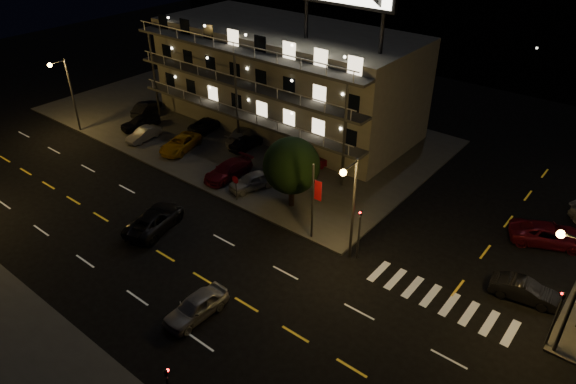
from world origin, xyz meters
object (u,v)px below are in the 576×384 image
Objects in this scene: road_car_west at (155,220)px; side_car_0 at (524,290)px; road_car_east at (196,306)px; lot_car_7 at (244,134)px; lot_car_4 at (252,181)px; lot_car_2 at (180,144)px; tree at (291,167)px.

side_car_0 is at bearing -173.00° from road_car_west.
road_car_east is at bearing 140.42° from road_car_west.
lot_car_4 is at bearing 122.72° from lot_car_7.
lot_car_2 is 0.98× the size of lot_car_7.
lot_car_7 is (-7.06, 6.50, 0.02)m from lot_car_4.
road_car_east is at bearing 123.44° from side_car_0.
side_car_0 is 0.96× the size of road_car_east.
lot_car_7 reaches higher than lot_car_4.
lot_car_4 is 15.49m from road_car_east.
tree is 5.22m from lot_car_4.
lot_car_4 is at bearing -116.82° from road_car_west.
lot_car_4 is (-4.36, 0.03, -2.87)m from tree.
lot_car_7 reaches higher than road_car_east.
lot_car_7 is 16.41m from road_car_west.
road_car_east is (18.09, -14.54, -0.09)m from lot_car_2.
lot_car_4 reaches higher than side_car_0.
road_car_west reaches higher than side_car_0.
lot_car_7 reaches higher than lot_car_2.
road_car_west is at bearing 93.41° from lot_car_7.
tree is at bearing 83.05° from side_car_0.
side_car_0 is 0.77× the size of road_car_west.
lot_car_2 is 33.52m from side_car_0.
tree is 15.23m from lot_car_2.
lot_car_2 reaches higher than side_car_0.
lot_car_2 reaches higher than road_car_east.
road_car_east is at bearing -42.04° from lot_car_4.
lot_car_2 is at bearing -166.55° from lot_car_4.
lot_car_7 is 1.15× the size of road_car_east.
lot_car_7 is (-11.41, 6.53, -2.85)m from tree.
lot_car_7 is at bearing 127.79° from road_car_east.
lot_car_2 is 1.18× the size of lot_car_4.
road_car_west is (-1.98, -9.10, -0.10)m from lot_car_4.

